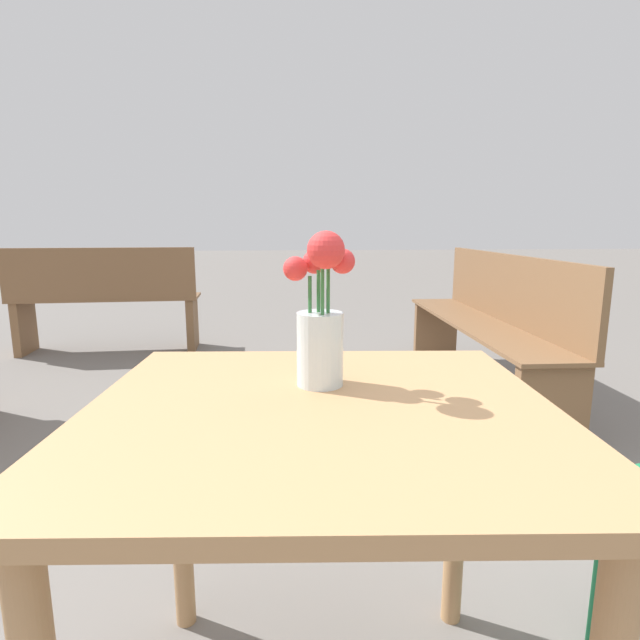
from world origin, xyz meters
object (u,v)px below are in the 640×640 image
Objects in this scene: bench_middle at (492,317)px; bench_far at (105,297)px; table_front at (321,464)px; flower_vase at (320,328)px.

bench_far is (-2.65, 1.22, -0.02)m from bench_middle.
bench_middle is (1.21, 2.02, -0.13)m from table_front.
bench_far is (-1.45, 3.14, -0.37)m from flower_vase.
flower_vase is at bearing 85.62° from table_front.
table_front is 2.36m from bench_middle.
bench_middle is 2.92m from bench_far.
bench_middle is at bearing 57.88° from flower_vase.
table_front is at bearing -94.38° from flower_vase.
flower_vase is 0.16× the size of bench_middle.
table_front is 0.60× the size of bench_far.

